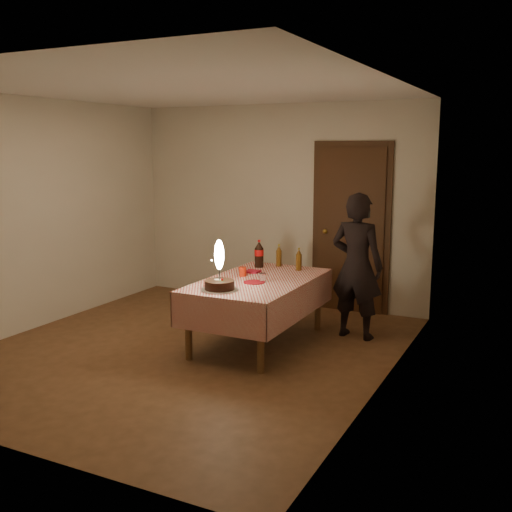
% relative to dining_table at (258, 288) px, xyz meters
% --- Properties ---
extents(ground, '(4.00, 4.50, 0.01)m').
position_rel_dining_table_xyz_m(ground, '(-0.54, -0.53, -0.60)').
color(ground, brown).
rests_on(ground, ground).
extents(room_shell, '(4.04, 4.54, 2.62)m').
position_rel_dining_table_xyz_m(room_shell, '(-0.51, -0.45, 1.05)').
color(room_shell, beige).
rests_on(room_shell, ground).
extents(dining_table, '(1.02, 1.72, 0.69)m').
position_rel_dining_table_xyz_m(dining_table, '(0.00, 0.00, 0.00)').
color(dining_table, brown).
rests_on(dining_table, ground).
extents(birthday_cake, '(0.36, 0.36, 0.49)m').
position_rel_dining_table_xyz_m(birthday_cake, '(-0.13, -0.58, 0.21)').
color(birthday_cake, white).
rests_on(birthday_cake, dining_table).
extents(red_plate, '(0.22, 0.22, 0.01)m').
position_rel_dining_table_xyz_m(red_plate, '(0.03, -0.15, 0.10)').
color(red_plate, '#AE0C19').
rests_on(red_plate, dining_table).
extents(red_cup, '(0.08, 0.08, 0.10)m').
position_rel_dining_table_xyz_m(red_cup, '(-0.22, 0.07, 0.14)').
color(red_cup, '#B9230C').
rests_on(red_cup, dining_table).
extents(clear_cup, '(0.07, 0.07, 0.09)m').
position_rel_dining_table_xyz_m(clear_cup, '(0.09, -0.08, 0.14)').
color(clear_cup, white).
rests_on(clear_cup, dining_table).
extents(napkin_stack, '(0.15, 0.15, 0.02)m').
position_rel_dining_table_xyz_m(napkin_stack, '(-0.21, 0.29, 0.10)').
color(napkin_stack, '#A61325').
rests_on(napkin_stack, dining_table).
extents(cola_bottle, '(0.10, 0.10, 0.32)m').
position_rel_dining_table_xyz_m(cola_bottle, '(-0.27, 0.58, 0.25)').
color(cola_bottle, black).
rests_on(cola_bottle, dining_table).
extents(amber_bottle_left, '(0.06, 0.06, 0.26)m').
position_rel_dining_table_xyz_m(amber_bottle_left, '(-0.10, 0.74, 0.21)').
color(amber_bottle_left, '#5D380F').
rests_on(amber_bottle_left, dining_table).
extents(amber_bottle_right, '(0.06, 0.06, 0.26)m').
position_rel_dining_table_xyz_m(amber_bottle_right, '(0.20, 0.62, 0.21)').
color(amber_bottle_right, '#5D380F').
rests_on(amber_bottle_right, dining_table).
extents(photographer, '(0.61, 0.47, 1.58)m').
position_rel_dining_table_xyz_m(photographer, '(0.85, 0.67, 0.19)').
color(photographer, black).
rests_on(photographer, ground).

